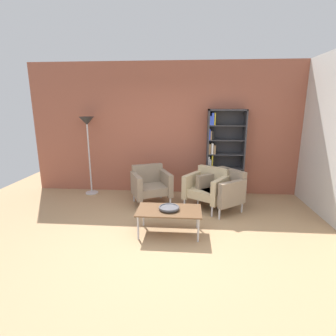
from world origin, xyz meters
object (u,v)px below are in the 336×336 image
(bookshelf_tall, at_px, (222,154))
(decorative_bowl, at_px, (169,208))
(coffee_table_low, at_px, (169,212))
(armchair_near_window, at_px, (207,187))
(floor_lamp_torchiere, at_px, (87,130))
(armchair_spare_guest, at_px, (151,184))
(armchair_corner_red, at_px, (223,189))

(bookshelf_tall, bearing_deg, decorative_bowl, -118.13)
(coffee_table_low, distance_m, decorative_bowl, 0.07)
(armchair_near_window, bearing_deg, floor_lamp_torchiere, -161.46)
(armchair_near_window, height_order, armchair_spare_guest, same)
(armchair_spare_guest, distance_m, armchair_corner_red, 1.45)
(bookshelf_tall, xyz_separation_m, armchair_spare_guest, (-1.49, -0.64, -0.54))
(armchair_corner_red, bearing_deg, decorative_bowl, -79.88)
(armchair_near_window, xyz_separation_m, armchair_corner_red, (0.29, -0.10, 0.00))
(decorative_bowl, bearing_deg, coffee_table_low, -75.96)
(coffee_table_low, relative_size, armchair_near_window, 1.06)
(bookshelf_tall, height_order, floor_lamp_torchiere, bookshelf_tall)
(bookshelf_tall, xyz_separation_m, armchair_near_window, (-0.35, -0.75, -0.54))
(armchair_near_window, distance_m, armchair_spare_guest, 1.15)
(bookshelf_tall, distance_m, decorative_bowl, 2.21)
(bookshelf_tall, relative_size, decorative_bowl, 5.94)
(bookshelf_tall, xyz_separation_m, coffee_table_low, (-1.01, -1.90, -0.58))
(coffee_table_low, height_order, armchair_near_window, armchair_near_window)
(floor_lamp_torchiere, bearing_deg, decorative_bowl, -42.70)
(armchair_near_window, distance_m, armchair_corner_red, 0.30)
(armchair_corner_red, bearing_deg, floor_lamp_torchiere, -141.81)
(bookshelf_tall, relative_size, floor_lamp_torchiere, 1.09)
(bookshelf_tall, bearing_deg, armchair_spare_guest, -156.86)
(armchair_corner_red, xyz_separation_m, floor_lamp_torchiere, (-2.88, 0.74, 1.03))
(armchair_spare_guest, relative_size, armchair_corner_red, 0.96)
(decorative_bowl, relative_size, floor_lamp_torchiere, 0.18)
(decorative_bowl, xyz_separation_m, floor_lamp_torchiere, (-1.93, 1.78, 1.01))
(decorative_bowl, bearing_deg, armchair_spare_guest, 110.75)
(coffee_table_low, relative_size, decorative_bowl, 3.12)
(coffee_table_low, bearing_deg, decorative_bowl, 104.04)
(coffee_table_low, bearing_deg, bookshelf_tall, 61.87)
(decorative_bowl, relative_size, armchair_near_window, 0.34)
(decorative_bowl, relative_size, armchair_corner_red, 0.34)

